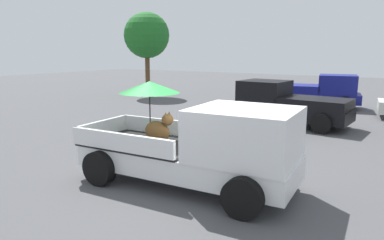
% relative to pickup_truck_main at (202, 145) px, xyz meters
% --- Properties ---
extents(ground_plane, '(80.00, 80.00, 0.00)m').
position_rel_pickup_truck_main_xyz_m(ground_plane, '(-0.41, -0.04, -0.99)').
color(ground_plane, '#4C4C4F').
extents(pickup_truck_main, '(5.17, 2.55, 2.33)m').
position_rel_pickup_truck_main_xyz_m(pickup_truck_main, '(0.00, 0.00, 0.00)').
color(pickup_truck_main, black).
rests_on(pickup_truck_main, ground).
extents(pickup_truck_red, '(5.06, 2.89, 1.80)m').
position_rel_pickup_truck_main_xyz_m(pickup_truck_red, '(-0.73, 13.58, -0.12)').
color(pickup_truck_red, black).
rests_on(pickup_truck_red, ground).
extents(pickup_truck_far, '(4.91, 2.43, 1.80)m').
position_rel_pickup_truck_main_xyz_m(pickup_truck_far, '(-0.73, 8.02, -0.12)').
color(pickup_truck_far, black).
rests_on(pickup_truck_far, ground).
extents(tree_by_lot, '(3.09, 3.09, 5.67)m').
position_rel_pickup_truck_main_xyz_m(tree_by_lot, '(-11.97, 12.44, 3.11)').
color(tree_by_lot, brown).
rests_on(tree_by_lot, ground).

